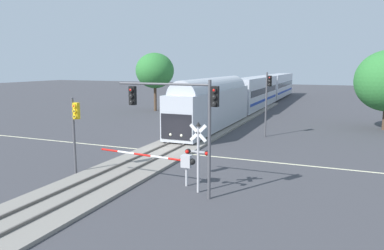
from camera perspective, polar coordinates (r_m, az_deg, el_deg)
The scene contains 10 objects.
ground_plane at distance 29.04m, azimuth -4.11°, elevation -4.17°, with size 220.00×220.00×0.00m, color #3D3D42.
road_centre_stripe at distance 29.04m, azimuth -4.11°, elevation -4.17°, with size 44.00×0.20×0.01m.
railway_track at distance 29.02m, azimuth -4.11°, elevation -3.99°, with size 4.40×80.00×0.32m.
commuter_train at distance 57.38m, azimuth 9.68°, elevation 5.14°, with size 3.04×61.37×5.16m.
crossing_gate_near at distance 20.88m, azimuth -2.73°, elevation -5.53°, with size 6.24×0.40×1.80m.
crossing_signal_mast at distance 19.30m, azimuth 0.94°, elevation -3.90°, with size 1.36×0.44×3.83m.
traffic_signal_median at distance 23.49m, azimuth -17.75°, elevation 0.23°, with size 0.53×0.38×4.81m.
traffic_signal_far_side at distance 35.13m, azimuth 11.69°, elevation 4.72°, with size 0.53×0.38×6.10m.
traffic_signal_near_right at distance 18.53m, azimuth -1.57°, elevation 2.62°, with size 5.58×0.38×6.04m.
pine_left_background at distance 54.82m, azimuth -5.80°, elevation 8.40°, with size 5.64×5.64×8.57m.
Camera 1 is at (12.67, -25.25, 6.74)m, focal length 34.28 mm.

